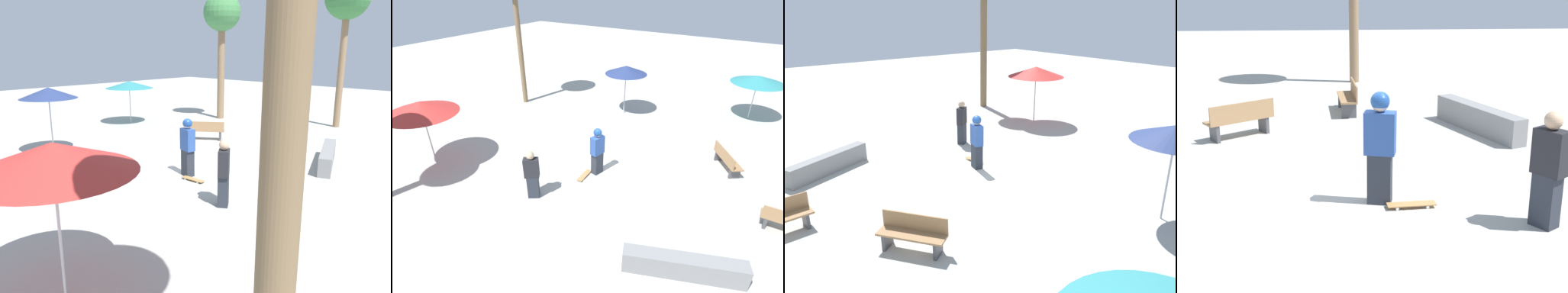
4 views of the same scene
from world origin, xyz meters
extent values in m
plane|color=#B2AFA8|center=(0.00, 0.00, 0.00)|extent=(60.00, 60.00, 0.00)
cube|color=#282D38|center=(0.74, -0.96, 0.42)|extent=(0.44, 0.36, 0.84)
cube|color=#2D519E|center=(0.74, -0.96, 1.19)|extent=(0.55, 0.38, 0.70)
sphere|color=beige|center=(0.74, -0.96, 1.68)|extent=(0.28, 0.28, 0.28)
sphere|color=#1E478C|center=(0.74, -0.96, 1.71)|extent=(0.31, 0.31, 0.31)
cube|color=#B7844C|center=(1.24, -1.22, 0.06)|extent=(0.81, 0.25, 0.02)
cylinder|color=silver|center=(1.48, -1.12, 0.03)|extent=(0.06, 0.03, 0.05)
cylinder|color=silver|center=(1.49, -1.29, 0.03)|extent=(0.06, 0.03, 0.05)
cylinder|color=silver|center=(0.99, -1.15, 0.03)|extent=(0.06, 0.03, 0.05)
cylinder|color=silver|center=(1.00, -1.32, 0.03)|extent=(0.06, 0.03, 0.05)
cube|color=gray|center=(3.48, 3.20, 0.31)|extent=(1.50, 2.95, 0.63)
cube|color=#47474C|center=(-2.69, 2.77, 0.20)|extent=(0.30, 0.37, 0.40)
cube|color=#47474C|center=(-1.69, 3.50, 0.20)|extent=(0.30, 0.37, 0.40)
cube|color=#9E754C|center=(-2.19, 3.13, 0.42)|extent=(1.55, 1.30, 0.05)
cube|color=#9E754C|center=(-2.07, 2.97, 0.65)|extent=(1.32, 0.98, 0.40)
cube|color=#47474C|center=(0.40, 4.74, 0.20)|extent=(0.40, 0.10, 0.40)
cube|color=#47474C|center=(0.33, 5.98, 0.20)|extent=(0.40, 0.10, 0.40)
cube|color=#9E754C|center=(0.36, 5.36, 0.42)|extent=(0.53, 1.62, 0.05)
cube|color=#9E754C|center=(0.56, 5.37, 0.65)|extent=(0.13, 1.60, 0.40)
cube|color=#282D38|center=(3.12, -2.03, 0.41)|extent=(0.43, 0.46, 0.82)
cube|color=#232328|center=(3.12, -2.03, 1.16)|extent=(0.49, 0.55, 0.68)
sphere|color=tan|center=(3.12, -2.03, 1.63)|extent=(0.27, 0.27, 0.27)
camera|label=1|loc=(9.03, -9.18, 3.99)|focal=35.00mm
camera|label=2|loc=(9.03, 3.96, 6.67)|focal=28.00mm
camera|label=3|loc=(-8.91, 6.43, 5.20)|focal=35.00mm
camera|label=4|loc=(0.04, -9.28, 3.57)|focal=50.00mm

